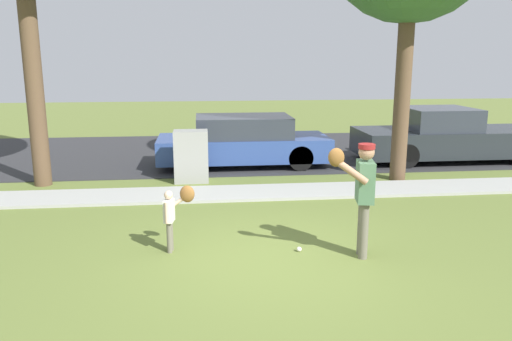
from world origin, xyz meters
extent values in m
plane|color=olive|center=(0.00, 3.50, 0.00)|extent=(48.00, 48.00, 0.00)
cube|color=#A3A39E|center=(0.00, 3.60, 0.03)|extent=(36.00, 1.20, 0.06)
cube|color=#2D2D30|center=(0.00, 8.60, 0.01)|extent=(36.00, 6.80, 0.02)
cylinder|color=#6B6656|center=(1.32, -0.10, 0.42)|extent=(0.13, 0.13, 0.83)
cylinder|color=#6B6656|center=(1.35, 0.06, 0.42)|extent=(0.13, 0.13, 0.83)
cube|color=#4C7251|center=(1.33, -0.02, 1.13)|extent=(0.29, 0.43, 0.59)
sphere|color=#A87A5B|center=(1.33, -0.02, 1.55)|extent=(0.23, 0.23, 0.23)
cylinder|color=maroon|center=(1.33, -0.02, 1.63)|extent=(0.24, 0.24, 0.07)
cylinder|color=#A87A5B|center=(1.04, -0.22, 1.34)|extent=(0.52, 0.18, 0.40)
ellipsoid|color=brown|center=(0.85, -0.18, 1.52)|extent=(0.24, 0.18, 0.26)
cylinder|color=#A87A5B|center=(1.38, 0.23, 1.14)|extent=(0.10, 0.10, 0.55)
cylinder|color=#6B6656|center=(-1.46, 0.52, 0.24)|extent=(0.07, 0.07, 0.47)
cylinder|color=#6B6656|center=(-1.47, 0.43, 0.24)|extent=(0.07, 0.07, 0.47)
cube|color=silver|center=(-1.47, 0.48, 0.64)|extent=(0.16, 0.24, 0.33)
sphere|color=beige|center=(-1.47, 0.48, 0.88)|extent=(0.13, 0.13, 0.13)
cylinder|color=beige|center=(-1.30, 0.59, 0.76)|extent=(0.29, 0.10, 0.23)
ellipsoid|color=brown|center=(-1.19, 0.57, 0.86)|extent=(0.24, 0.18, 0.26)
cylinder|color=beige|center=(-1.49, 0.34, 0.65)|extent=(0.05, 0.05, 0.31)
sphere|color=white|center=(0.45, 0.26, 0.04)|extent=(0.07, 0.07, 0.07)
cube|color=gray|center=(-1.20, 4.86, 0.60)|extent=(0.78, 0.54, 1.21)
cylinder|color=brown|center=(3.67, 4.52, 2.18)|extent=(0.37, 0.37, 4.36)
cylinder|color=brown|center=(-4.57, 4.91, 2.61)|extent=(0.38, 0.38, 5.21)
cube|color=#2D478C|center=(0.16, 6.48, 0.50)|extent=(4.50, 1.80, 0.60)
cube|color=#2D333D|center=(0.16, 6.48, 1.07)|extent=(2.48, 1.66, 0.55)
cylinder|color=black|center=(1.55, 7.27, 0.34)|extent=(0.64, 0.22, 0.64)
cylinder|color=black|center=(1.55, 5.69, 0.34)|extent=(0.64, 0.22, 0.64)
cylinder|color=black|center=(-1.24, 7.27, 0.34)|extent=(0.64, 0.22, 0.64)
cylinder|color=black|center=(-1.24, 5.69, 0.34)|extent=(0.64, 0.22, 0.64)
cube|color=#23282D|center=(5.98, 6.55, 0.55)|extent=(5.20, 1.95, 0.70)
cube|color=#2D333D|center=(5.59, 6.55, 1.20)|extent=(1.82, 1.79, 0.60)
cylinder|color=black|center=(7.59, 7.41, 0.34)|extent=(0.64, 0.22, 0.64)
cylinder|color=black|center=(4.37, 7.41, 0.34)|extent=(0.64, 0.22, 0.64)
cylinder|color=black|center=(4.37, 5.68, 0.34)|extent=(0.64, 0.22, 0.64)
camera|label=1|loc=(-0.98, -6.75, 2.84)|focal=35.43mm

